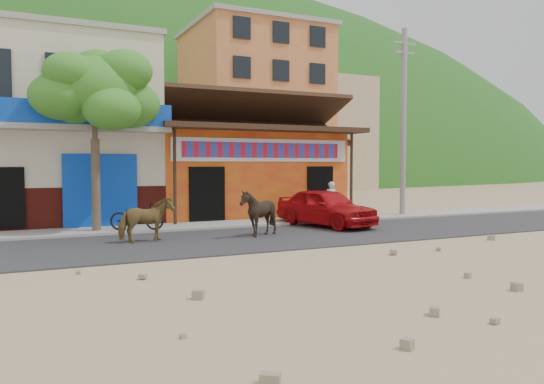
{
  "coord_description": "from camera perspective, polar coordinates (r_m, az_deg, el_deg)",
  "views": [
    {
      "loc": [
        -6.88,
        -12.3,
        2.29
      ],
      "look_at": [
        0.45,
        3.0,
        1.4
      ],
      "focal_mm": 35.0,
      "sensor_mm": 36.0,
      "label": 1
    }
  ],
  "objects": [
    {
      "name": "cow_dark",
      "position": [
        16.54,
        -1.48,
        -2.27
      ],
      "size": [
        1.58,
        1.48,
        1.46
      ],
      "primitive_type": "imported",
      "rotation": [
        0.0,
        0.0,
        -1.82
      ],
      "color": "black",
      "rests_on": "road"
    },
    {
      "name": "apartment_rear",
      "position": [
        49.15,
        4.88,
        6.15
      ],
      "size": [
        8.0,
        8.0,
        10.0
      ],
      "primitive_type": "cube",
      "color": "tan",
      "rests_on": "ground"
    },
    {
      "name": "road",
      "position": [
        16.48,
        -0.68,
        -4.92
      ],
      "size": [
        60.0,
        5.0,
        0.04
      ],
      "primitive_type": "cube",
      "color": "#28282B",
      "rests_on": "ground"
    },
    {
      "name": "cow_tan",
      "position": [
        15.71,
        -13.39,
        -2.94
      ],
      "size": [
        1.6,
        0.88,
        1.29
      ],
      "primitive_type": "imported",
      "rotation": [
        0.0,
        0.0,
        1.69
      ],
      "color": "olive",
      "rests_on": "road"
    },
    {
      "name": "dance_club",
      "position": [
        24.01,
        -3.9,
        1.83
      ],
      "size": [
        8.0,
        6.0,
        3.6
      ],
      "primitive_type": "cube",
      "color": "orange",
      "rests_on": "ground"
    },
    {
      "name": "scooter",
      "position": [
        18.02,
        -14.32,
        -2.53
      ],
      "size": [
        1.86,
        1.26,
        0.92
      ],
      "primitive_type": "imported",
      "rotation": [
        0.0,
        0.0,
        1.17
      ],
      "color": "black",
      "rests_on": "sidewalk"
    },
    {
      "name": "sidewalk",
      "position": [
        19.68,
        -4.98,
        -3.52
      ],
      "size": [
        60.0,
        2.0,
        0.12
      ],
      "primitive_type": "cube",
      "color": "gray",
      "rests_on": "ground"
    },
    {
      "name": "utility_pole",
      "position": [
        23.78,
        13.96,
        7.33
      ],
      "size": [
        0.24,
        0.24,
        8.0
      ],
      "primitive_type": "cylinder",
      "color": "gray",
      "rests_on": "sidewalk"
    },
    {
      "name": "cafe_building",
      "position": [
        22.38,
        -22.16,
        5.88
      ],
      "size": [
        7.0,
        6.0,
        7.0
      ],
      "primitive_type": "cube",
      "color": "beige",
      "rests_on": "ground"
    },
    {
      "name": "hillside",
      "position": [
        83.16,
        -20.98,
        9.51
      ],
      "size": [
        100.0,
        40.0,
        24.0
      ],
      "primitive_type": "ellipsoid",
      "color": "#194C14",
      "rests_on": "ground"
    },
    {
      "name": "red_car",
      "position": [
        19.32,
        5.81,
        -1.63
      ],
      "size": [
        2.55,
        4.34,
        1.39
      ],
      "primitive_type": "imported",
      "rotation": [
        0.0,
        0.0,
        0.24
      ],
      "color": "#B90D12",
      "rests_on": "road"
    },
    {
      "name": "pedestrian",
      "position": [
        21.55,
        6.33,
        -0.83
      ],
      "size": [
        0.58,
        0.42,
        1.47
      ],
      "primitive_type": "imported",
      "rotation": [
        0.0,
        0.0,
        3.0
      ],
      "color": "silver",
      "rests_on": "sidewalk"
    },
    {
      "name": "ground",
      "position": [
        14.28,
        3.58,
        -6.23
      ],
      "size": [
        120.0,
        120.0,
        0.0
      ],
      "primitive_type": "plane",
      "color": "#9E825B",
      "rests_on": "ground"
    },
    {
      "name": "tree",
      "position": [
        18.26,
        -18.5,
        5.45
      ],
      "size": [
        3.0,
        3.0,
        6.0
      ],
      "primitive_type": null,
      "color": "#2D721E",
      "rests_on": "sidewalk"
    },
    {
      "name": "apartment_front",
      "position": [
        39.79,
        -1.99,
        8.35
      ],
      "size": [
        9.0,
        9.0,
        12.0
      ],
      "primitive_type": "cube",
      "color": "#CC723F",
      "rests_on": "ground"
    }
  ]
}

